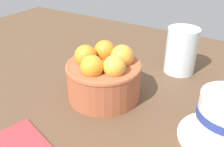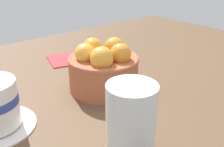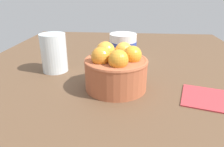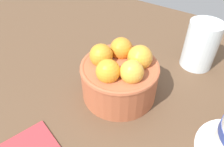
{
  "view_description": "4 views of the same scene",
  "coord_description": "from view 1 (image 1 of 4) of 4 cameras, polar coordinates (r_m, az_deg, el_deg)",
  "views": [
    {
      "loc": [
        23.21,
        -34.4,
        28.6
      ],
      "look_at": [
        0.37,
        2.51,
        4.06
      ],
      "focal_mm": 39.04,
      "sensor_mm": 36.0,
      "label": 1
    },
    {
      "loc": [
        32.11,
        40.7,
        26.48
      ],
      "look_at": [
        -0.35,
        2.37,
        4.23
      ],
      "focal_mm": 43.12,
      "sensor_mm": 36.0,
      "label": 2
    },
    {
      "loc": [
        -45.68,
        -3.21,
        22.54
      ],
      "look_at": [
        -0.48,
        0.9,
        3.86
      ],
      "focal_mm": 33.79,
      "sensor_mm": 36.0,
      "label": 3
    },
    {
      "loc": [
        16.11,
        -25.77,
        31.37
      ],
      "look_at": [
        -1.36,
        -0.53,
        4.95
      ],
      "focal_mm": 34.18,
      "sensor_mm": 36.0,
      "label": 4
    }
  ],
  "objects": [
    {
      "name": "ground_plane",
      "position": [
        0.52,
        -1.83,
        -7.03
      ],
      "size": [
        131.53,
        89.29,
        4.21
      ],
      "primitive_type": "cube",
      "color": "brown"
    },
    {
      "name": "terracotta_bowl",
      "position": [
        0.48,
        -1.93,
        -0.32
      ],
      "size": [
        14.71,
        14.71,
        10.67
      ],
      "color": "#AD5938",
      "rests_on": "ground_plane"
    },
    {
      "name": "water_glass",
      "position": [
        0.59,
        15.9,
        5.19
      ],
      "size": [
        7.15,
        7.15,
        10.77
      ],
      "primitive_type": "cylinder",
      "color": "silver",
      "rests_on": "ground_plane"
    }
  ]
}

